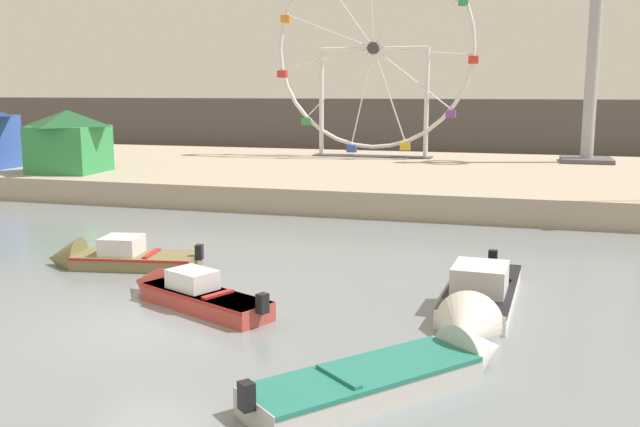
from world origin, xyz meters
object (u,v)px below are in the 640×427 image
Objects in this scene: carnival_booth_green_kiosk at (69,140)px; drop_tower_steel_tower at (595,28)px; motorboat_olive_wood at (109,257)px; motorboat_pale_grey at (409,371)px; motorboat_white_red_stripe at (476,303)px; motorboat_faded_red at (187,292)px; ferris_wheel_white_frame at (374,52)px.

drop_tower_steel_tower is at bearing 22.22° from carnival_booth_green_kiosk.
motorboat_pale_grey is (9.82, -5.94, -0.02)m from motorboat_olive_wood.
motorboat_pale_grey is 32.41m from drop_tower_steel_tower.
motorboat_white_red_stripe is 1.36× the size of motorboat_faded_red.
carnival_booth_green_kiosk is (-10.15, 12.50, 2.41)m from motorboat_olive_wood.
motorboat_white_red_stripe is 28.65m from ferris_wheel_white_frame.
carnival_booth_green_kiosk reaches higher than motorboat_pale_grey.
drop_tower_steel_tower reaches higher than motorboat_white_red_stripe.
carnival_booth_green_kiosk is at bearing 87.45° from motorboat_pale_grey.
ferris_wheel_white_frame is at bearing -179.28° from drop_tower_steel_tower.
motorboat_faded_red is at bearing -78.60° from motorboat_white_red_stripe.
motorboat_olive_wood is at bearing -95.91° from ferris_wheel_white_frame.
motorboat_pale_grey is 0.40× the size of ferris_wheel_white_frame.
drop_tower_steel_tower reaches higher than motorboat_faded_red.
carnival_booth_green_kiosk is at bearing -121.33° from motorboat_white_red_stripe.
motorboat_olive_wood is 25.96m from ferris_wheel_white_frame.
drop_tower_steel_tower is (11.06, 27.71, 8.19)m from motorboat_faded_red.
motorboat_olive_wood is at bearing -10.29° from motorboat_faded_red.
drop_tower_steel_tower reaches higher than carnival_booth_green_kiosk.
motorboat_pale_grey is at bearing 139.41° from motorboat_olive_wood.
motorboat_white_red_stripe reaches higher than motorboat_pale_grey.
ferris_wheel_white_frame is 0.85× the size of drop_tower_steel_tower.
motorboat_faded_red is at bearing -51.56° from carnival_booth_green_kiosk.
motorboat_olive_wood is 11.48m from motorboat_pale_grey.
motorboat_olive_wood is at bearing -55.16° from carnival_booth_green_kiosk.
motorboat_white_red_stripe is 1.27× the size of motorboat_pale_grey.
motorboat_olive_wood is at bearing -120.89° from drop_tower_steel_tower.
ferris_wheel_white_frame is (-8.12, 26.55, 7.07)m from motorboat_white_red_stripe.
motorboat_olive_wood is (-10.70, 1.72, -0.04)m from motorboat_white_red_stripe.
motorboat_faded_red is 4.75m from motorboat_olive_wood.
motorboat_white_red_stripe reaches higher than motorboat_olive_wood.
motorboat_faded_red is (-6.81, -1.01, -0.02)m from motorboat_white_red_stripe.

